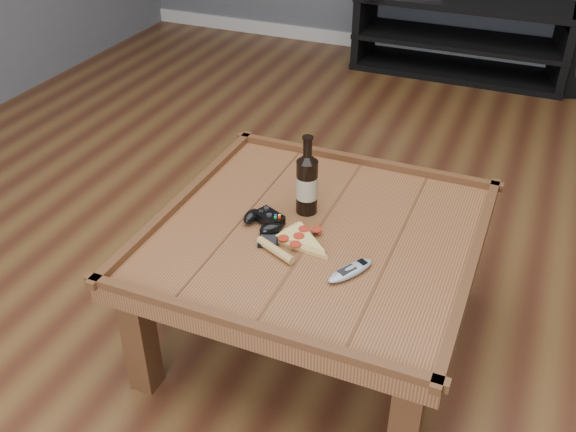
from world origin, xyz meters
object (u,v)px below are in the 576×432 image
at_px(beer_bottle, 307,182).
at_px(game_controller, 265,220).
at_px(remote_control, 350,271).
at_px(media_console, 461,37).
at_px(pizza_slice, 295,240).
at_px(smartphone, 269,236).
at_px(coffee_table, 316,246).

xyz_separation_m(beer_bottle, game_controller, (-0.09, -0.13, -0.09)).
xyz_separation_m(beer_bottle, remote_control, (0.24, -0.26, -0.10)).
distance_m(media_console, remote_control, 2.93).
bearing_deg(remote_control, pizza_slice, -171.88).
xyz_separation_m(media_console, remote_control, (0.17, -2.91, 0.22)).
distance_m(smartphone, remote_control, 0.30).
distance_m(media_console, pizza_slice, 2.84).
height_order(beer_bottle, smartphone, beer_bottle).
height_order(coffee_table, media_console, media_console).
bearing_deg(pizza_slice, media_console, 113.43).
bearing_deg(media_console, beer_bottle, -91.57).
distance_m(media_console, beer_bottle, 2.67).
bearing_deg(coffee_table, smartphone, -144.01).
bearing_deg(smartphone, game_controller, 109.17).
xyz_separation_m(pizza_slice, smartphone, (-0.09, -0.01, -0.00)).
bearing_deg(game_controller, remote_control, 3.61).
bearing_deg(smartphone, remote_control, -32.20).
bearing_deg(beer_bottle, media_console, 88.43).
distance_m(media_console, game_controller, 2.80).
bearing_deg(media_console, smartphone, -92.49).
height_order(media_console, pizza_slice, media_console).
relative_size(beer_bottle, remote_control, 1.63).
bearing_deg(media_console, game_controller, -93.38).
xyz_separation_m(coffee_table, media_console, (0.00, 2.75, -0.15)).
xyz_separation_m(smartphone, remote_control, (0.29, -0.07, 0.00)).
relative_size(game_controller, pizza_slice, 0.51).
bearing_deg(media_console, coffee_table, -90.00).
bearing_deg(game_controller, coffee_table, 36.78).
relative_size(coffee_table, game_controller, 6.66).
relative_size(beer_bottle, smartphone, 2.16).
xyz_separation_m(media_console, pizza_slice, (-0.04, -2.83, 0.21)).
bearing_deg(coffee_table, beer_bottle, 126.50).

